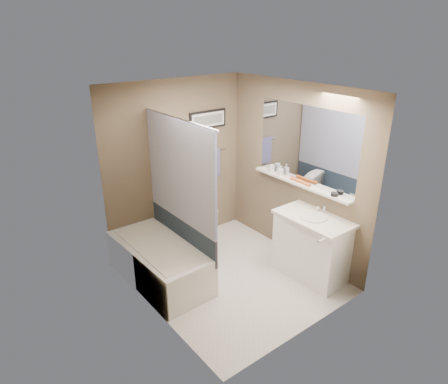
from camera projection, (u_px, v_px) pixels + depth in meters
ground at (231, 277)px, 5.20m from camera, size 2.50×2.50×0.00m
ceiling at (233, 91)px, 4.28m from camera, size 2.20×2.50×0.04m
wall_back at (177, 166)px, 5.63m from camera, size 2.20×0.04×2.40m
wall_front at (312, 231)px, 3.84m from camera, size 2.20×0.04×2.40m
wall_left at (151, 217)px, 4.12m from camera, size 0.04×2.50×2.40m
wall_right at (294, 173)px, 5.35m from camera, size 0.04×2.50×2.40m
tile_surround at (130, 217)px, 4.56m from camera, size 0.02×1.55×2.00m
curtain_rod at (177, 118)px, 4.54m from camera, size 0.02×1.55×0.02m
curtain_upper at (180, 172)px, 4.79m from camera, size 0.03×1.45×1.28m
curtain_lower at (183, 232)px, 5.11m from camera, size 0.03×1.45×0.36m
mirror at (306, 145)px, 5.08m from camera, size 0.02×1.60×1.00m
shelf at (300, 184)px, 5.25m from camera, size 0.12×1.60×0.03m
towel_bar at (209, 152)px, 5.89m from camera, size 0.60×0.02×0.02m
towel at (210, 164)px, 5.95m from camera, size 0.34×0.05×0.44m
art_frame at (208, 120)px, 5.72m from camera, size 0.62×0.02×0.26m
art_mat at (208, 120)px, 5.71m from camera, size 0.56×0.00×0.20m
art_image at (209, 120)px, 5.71m from camera, size 0.50×0.00×0.13m
door at (346, 233)px, 4.22m from camera, size 0.80×0.02×2.00m
door_handle at (322, 240)px, 4.07m from camera, size 0.10×0.02×0.02m
bathtub at (159, 263)px, 5.05m from camera, size 0.75×1.52×0.50m
tub_rim at (158, 245)px, 4.96m from camera, size 0.56×1.36×0.02m
toilet at (194, 225)px, 5.69m from camera, size 0.62×0.86×0.79m
vanity at (312, 248)px, 5.10m from camera, size 0.55×0.93×0.80m
countertop at (314, 219)px, 4.93m from camera, size 0.54×0.96×0.04m
sink_basin at (314, 217)px, 4.92m from camera, size 0.34×0.34×0.01m
faucet_spout at (324, 209)px, 5.01m from camera, size 0.02×0.02×0.10m
faucet_knob at (318, 208)px, 5.09m from camera, size 0.05×0.05×0.05m
candle_bowl_near at (334, 194)px, 4.84m from camera, size 0.09×0.09×0.04m
hair_brush_front at (304, 183)px, 5.19m from camera, size 0.07×0.22×0.04m
hair_brush_back at (297, 180)px, 5.27m from camera, size 0.05×0.22×0.04m
pink_comb at (288, 178)px, 5.40m from camera, size 0.05×0.16×0.01m
glass_jar at (272, 169)px, 5.61m from camera, size 0.08×0.08×0.10m
soap_bottle at (280, 170)px, 5.48m from camera, size 0.06×0.07×0.14m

